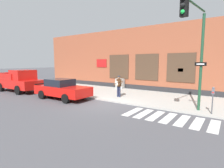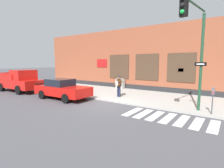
# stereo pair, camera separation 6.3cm
# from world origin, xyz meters

# --- Properties ---
(ground_plane) EXTENTS (160.00, 160.00, 0.00)m
(ground_plane) POSITION_xyz_m (0.00, 0.00, 0.00)
(ground_plane) COLOR #4C4C51
(sidewalk) EXTENTS (28.00, 5.82, 0.10)m
(sidewalk) POSITION_xyz_m (0.00, 3.75, 0.05)
(sidewalk) COLOR #ADAAA3
(sidewalk) RESTS_ON ground
(building_backdrop) EXTENTS (28.00, 4.06, 6.22)m
(building_backdrop) POSITION_xyz_m (-0.00, 8.65, 3.10)
(building_backdrop) COLOR brown
(building_backdrop) RESTS_ON ground
(crosswalk) EXTENTS (5.78, 1.90, 0.01)m
(crosswalk) POSITION_xyz_m (5.03, -0.46, 0.01)
(crosswalk) COLOR silver
(crosswalk) RESTS_ON ground
(red_car) EXTENTS (4.63, 2.05, 1.53)m
(red_car) POSITION_xyz_m (-3.83, -0.40, 0.77)
(red_car) COLOR red
(red_car) RESTS_ON ground
(red_truck) EXTENTS (5.43, 2.25, 2.10)m
(red_truck) POSITION_xyz_m (-9.78, -0.50, 1.06)
(red_truck) COLOR red
(red_truck) RESTS_ON ground
(busker) EXTENTS (0.72, 0.66, 1.67)m
(busker) POSITION_xyz_m (-0.41, 2.29, 1.05)
(busker) COLOR #1E233D
(busker) RESTS_ON sidewalk
(traffic_light) EXTENTS (0.84, 3.16, 5.47)m
(traffic_light) POSITION_xyz_m (5.24, 0.52, 3.87)
(traffic_light) COLOR #1E472D
(traffic_light) RESTS_ON sidewalk
(parking_meter) EXTENTS (0.13, 0.11, 1.44)m
(parking_meter) POSITION_xyz_m (6.10, 1.20, 1.05)
(parking_meter) COLOR #47474C
(parking_meter) RESTS_ON sidewalk
(utility_box) EXTENTS (0.84, 0.54, 1.02)m
(utility_box) POSITION_xyz_m (-2.73, 6.21, 0.61)
(utility_box) COLOR #ADADA8
(utility_box) RESTS_ON sidewalk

